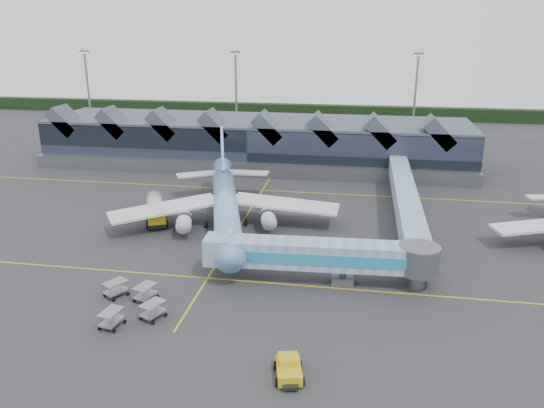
% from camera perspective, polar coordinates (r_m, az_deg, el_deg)
% --- Properties ---
extents(ground, '(260.00, 260.00, 0.00)m').
position_cam_1_polar(ground, '(71.75, -5.17, -5.11)').
color(ground, '#2D2D30').
rests_on(ground, ground).
extents(taxi_stripes, '(120.00, 60.00, 0.01)m').
position_cam_1_polar(taxi_stripes, '(80.71, -3.39, -2.27)').
color(taxi_stripes, gold).
rests_on(taxi_stripes, ground).
extents(tree_line_far, '(260.00, 4.00, 4.00)m').
position_cam_1_polar(tree_line_far, '(176.26, 3.91, 9.98)').
color(tree_line_far, black).
rests_on(tree_line_far, ground).
extents(terminal, '(90.00, 22.25, 12.52)m').
position_cam_1_polar(terminal, '(115.45, -1.78, 6.76)').
color(terminal, black).
rests_on(terminal, ground).
extents(light_masts, '(132.40, 42.56, 22.45)m').
position_cam_1_polar(light_masts, '(127.26, 11.40, 11.01)').
color(light_masts, gray).
rests_on(light_masts, ground).
extents(main_airliner, '(33.57, 39.43, 12.89)m').
position_cam_1_polar(main_airliner, '(79.34, -5.04, 0.21)').
color(main_airliner, '#73A0E8').
rests_on(main_airliner, ground).
extents(jet_bridge, '(27.32, 5.28, 5.24)m').
position_cam_1_polar(jet_bridge, '(62.28, 6.51, -5.59)').
color(jet_bridge, '#789FC8').
rests_on(jet_bridge, ground).
extents(fuel_truck, '(6.32, 10.31, 3.54)m').
position_cam_1_polar(fuel_truck, '(83.90, -12.43, -0.42)').
color(fuel_truck, black).
rests_on(fuel_truck, ground).
extents(pushback_tug, '(3.08, 4.19, 1.72)m').
position_cam_1_polar(pushback_tug, '(47.90, 1.82, -17.32)').
color(pushback_tug, gold).
rests_on(pushback_tug, ground).
extents(baggage_carts, '(8.52, 8.93, 1.77)m').
position_cam_1_polar(baggage_carts, '(59.26, -14.86, -10.09)').
color(baggage_carts, gray).
rests_on(baggage_carts, ground).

